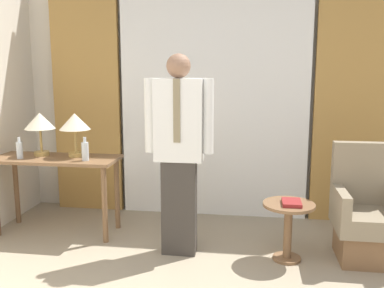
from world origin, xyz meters
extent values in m
cube|color=silver|center=(0.00, 3.09, 1.35)|extent=(10.00, 0.06, 2.70)
cube|color=white|center=(0.00, 2.96, 1.29)|extent=(1.99, 0.06, 2.58)
cube|color=#B28442|center=(-1.41, 2.96, 1.29)|extent=(0.75, 0.06, 2.58)
cube|color=#B28442|center=(1.41, 2.96, 1.29)|extent=(0.75, 0.06, 2.58)
cube|color=brown|center=(-1.45, 2.21, 0.73)|extent=(1.20, 0.48, 0.03)
cylinder|color=brown|center=(-0.91, 2.03, 0.36)|extent=(0.05, 0.05, 0.72)
cylinder|color=brown|center=(-1.99, 2.39, 0.36)|extent=(0.05, 0.05, 0.72)
cylinder|color=brown|center=(-0.91, 2.39, 0.36)|extent=(0.05, 0.05, 0.72)
cylinder|color=tan|center=(-1.62, 2.29, 0.77)|extent=(0.15, 0.15, 0.04)
cylinder|color=tan|center=(-1.62, 2.29, 0.90)|extent=(0.02, 0.02, 0.22)
cone|color=beige|center=(-1.62, 2.29, 1.09)|extent=(0.29, 0.29, 0.16)
cylinder|color=tan|center=(-1.27, 2.29, 0.77)|extent=(0.15, 0.15, 0.04)
cylinder|color=tan|center=(-1.27, 2.29, 0.90)|extent=(0.02, 0.02, 0.22)
cone|color=beige|center=(-1.27, 2.29, 1.09)|extent=(0.29, 0.29, 0.16)
cylinder|color=silver|center=(-1.11, 2.12, 0.84)|extent=(0.06, 0.06, 0.17)
cylinder|color=silver|center=(-1.11, 2.12, 0.94)|extent=(0.03, 0.03, 0.05)
cylinder|color=silver|center=(-1.76, 2.12, 0.83)|extent=(0.06, 0.06, 0.16)
cylinder|color=silver|center=(-1.76, 2.12, 0.93)|extent=(0.03, 0.03, 0.04)
cube|color=#38332D|center=(-0.19, 1.90, 0.41)|extent=(0.29, 0.15, 0.83)
cube|color=white|center=(-0.19, 1.90, 1.17)|extent=(0.40, 0.18, 0.69)
cube|color=#847556|center=(-0.19, 1.81, 1.25)|extent=(0.06, 0.01, 0.52)
cylinder|color=white|center=(-0.44, 1.90, 1.20)|extent=(0.09, 0.09, 0.62)
cylinder|color=white|center=(0.06, 1.90, 1.20)|extent=(0.09, 0.09, 0.62)
sphere|color=#936B51|center=(-0.19, 1.90, 1.61)|extent=(0.20, 0.20, 0.20)
cube|color=brown|center=(1.38, 1.98, 0.13)|extent=(0.45, 0.46, 0.27)
cube|color=gray|center=(1.38, 1.98, 0.35)|extent=(0.53, 0.54, 0.16)
cube|color=gray|center=(1.38, 2.21, 0.70)|extent=(0.53, 0.10, 0.54)
cube|color=gray|center=(1.16, 1.98, 0.52)|extent=(0.08, 0.54, 0.18)
cylinder|color=brown|center=(0.73, 1.89, 0.01)|extent=(0.24, 0.24, 0.02)
cylinder|color=brown|center=(0.73, 1.89, 0.24)|extent=(0.07, 0.07, 0.47)
cylinder|color=brown|center=(0.73, 1.89, 0.48)|extent=(0.43, 0.43, 0.03)
cube|color=maroon|center=(0.75, 1.87, 0.51)|extent=(0.15, 0.20, 0.03)
camera|label=1|loc=(0.43, -1.57, 1.60)|focal=40.00mm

